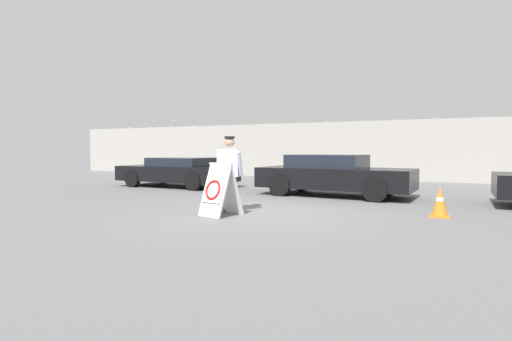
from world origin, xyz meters
TOP-DOWN VIEW (x-y plane):
  - ground_plane at (0.00, 0.00)m, footprint 90.00×90.00m
  - perimeter_wall at (0.00, 11.15)m, footprint 36.00×0.30m
  - barricade_sign at (-0.59, -0.76)m, footprint 0.83×0.92m
  - security_guard at (-0.64, -0.24)m, footprint 0.66×0.36m
  - traffic_cone_near at (3.68, 1.17)m, footprint 0.38×0.38m
  - parked_car_front_coupe at (-5.51, 4.22)m, footprint 4.60×2.04m
  - parked_car_rear_sedan at (0.60, 3.94)m, footprint 4.74×2.13m

SIDE VIEW (x-z plane):
  - ground_plane at x=0.00m, z-range 0.00..0.00m
  - traffic_cone_near at x=3.68m, z-range 0.00..0.65m
  - barricade_sign at x=-0.59m, z-range 0.00..1.14m
  - parked_car_front_coupe at x=-5.51m, z-range 0.03..1.14m
  - parked_car_rear_sedan at x=0.60m, z-range 0.01..1.28m
  - security_guard at x=-0.64m, z-range 0.10..1.82m
  - perimeter_wall at x=0.00m, z-range -0.22..3.00m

